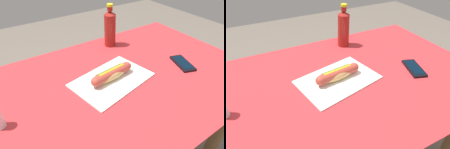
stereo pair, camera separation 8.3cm
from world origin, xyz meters
The scene contains 5 objects.
dining_table centered at (0.00, 0.00, 0.62)m, with size 1.24×0.80×0.76m.
paper_wrapper centered at (-0.04, 0.01, 0.76)m, with size 0.33×0.22×0.01m, color white.
hot_dog centered at (-0.04, 0.01, 0.79)m, with size 0.21×0.07×0.05m.
cell_phone centered at (0.32, -0.08, 0.76)m, with size 0.10×0.15×0.01m.
soda_bottle centered at (0.14, 0.29, 0.86)m, with size 0.06×0.06×0.23m.
Camera 2 is at (-0.34, -0.59, 1.27)m, focal length 31.23 mm.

